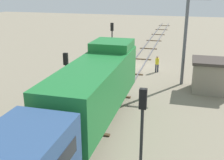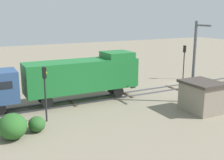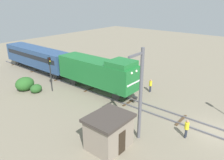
% 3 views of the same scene
% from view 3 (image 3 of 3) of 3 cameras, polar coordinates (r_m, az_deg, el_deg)
% --- Properties ---
extents(ground_plane, '(111.82, 111.82, 0.00)m').
position_cam_3_polar(ground_plane, '(22.15, 25.10, -12.23)').
color(ground_plane, gray).
extents(railway_track, '(2.40, 74.55, 0.16)m').
position_cam_3_polar(railway_track, '(22.11, 25.13, -12.07)').
color(railway_track, '#595960').
rests_on(railway_track, ground).
extents(locomotive, '(2.90, 11.60, 4.60)m').
position_cam_3_polar(locomotive, '(27.14, -3.75, 2.30)').
color(locomotive, '#1E7233').
rests_on(locomotive, railway_track).
extents(passenger_car_leading, '(2.84, 14.00, 3.66)m').
position_cam_3_polar(passenger_car_leading, '(37.29, -18.99, 5.93)').
color(passenger_car_leading, '#2D4C7A').
rests_on(passenger_car_leading, railway_track).
extents(traffic_signal_mid, '(0.32, 0.34, 3.82)m').
position_cam_3_polar(traffic_signal_mid, '(27.92, 5.57, 2.56)').
color(traffic_signal_mid, '#262628').
rests_on(traffic_signal_mid, ground).
extents(traffic_signal_far, '(0.32, 0.34, 4.48)m').
position_cam_3_polar(traffic_signal_far, '(28.28, -15.88, 3.00)').
color(traffic_signal_far, '#262628').
rests_on(traffic_signal_far, ground).
extents(worker_near_track, '(0.38, 0.38, 1.70)m').
position_cam_3_polar(worker_near_track, '(19.99, 18.92, -11.64)').
color(worker_near_track, '#262B38').
rests_on(worker_near_track, ground).
extents(worker_by_signal, '(0.38, 0.38, 1.70)m').
position_cam_3_polar(worker_by_signal, '(28.08, 10.02, -1.20)').
color(worker_by_signal, '#262B38').
rests_on(worker_by_signal, ground).
extents(catenary_mast, '(1.94, 0.28, 7.89)m').
position_cam_3_polar(catenary_mast, '(17.50, 7.39, -3.51)').
color(catenary_mast, '#595960').
rests_on(catenary_mast, ground).
extents(relay_hut, '(3.50, 2.90, 2.74)m').
position_cam_3_polar(relay_hut, '(17.76, -0.82, -13.28)').
color(relay_hut, gray).
rests_on(relay_hut, ground).
extents(bush_near, '(2.43, 1.99, 1.77)m').
position_cam_3_polar(bush_near, '(30.37, -21.82, -0.94)').
color(bush_near, '#2A6126').
rests_on(bush_near, ground).
extents(bush_mid, '(1.52, 1.24, 1.10)m').
position_cam_3_polar(bush_mid, '(29.24, -19.22, -2.12)').
color(bush_mid, '#2A5B26').
rests_on(bush_mid, ground).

